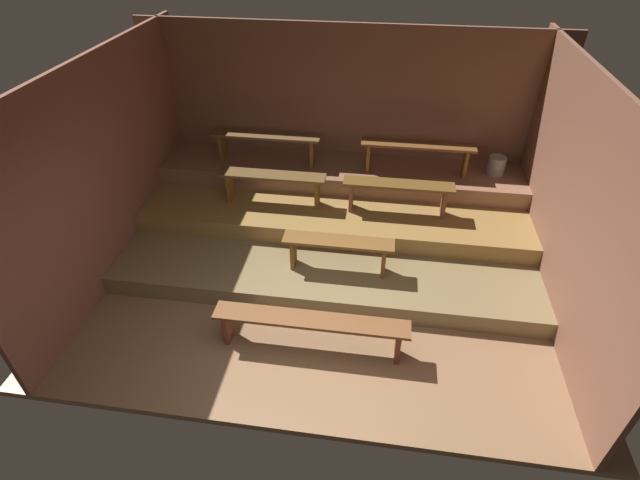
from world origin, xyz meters
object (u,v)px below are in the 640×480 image
object	(u,v)px
bench_floor_center	(311,324)
bench_upper_right	(417,150)
bench_lower_center	(338,247)
bench_upper_left	(266,141)
pail_upper	(497,165)
bench_middle_right	(398,190)
bench_middle_left	(273,181)

from	to	relation	value
bench_floor_center	bench_upper_right	size ratio (longest dim) A/B	1.31
bench_lower_center	bench_upper_right	size ratio (longest dim) A/B	0.84
bench_upper_left	bench_upper_right	xyz separation A→B (m)	(2.33, 0.00, 0.00)
bench_upper_left	pail_upper	size ratio (longest dim) A/B	6.04
bench_lower_center	pail_upper	distance (m)	2.98
bench_middle_right	bench_floor_center	bearing A→B (deg)	-111.86
bench_floor_center	bench_lower_center	world-z (taller)	bench_lower_center
bench_upper_left	bench_middle_right	bearing A→B (deg)	-19.87
bench_lower_center	pail_upper	bearing A→B (deg)	42.02
bench_floor_center	bench_upper_right	distance (m)	3.30
bench_middle_left	bench_upper_left	world-z (taller)	bench_upper_left
bench_middle_right	bench_upper_left	size ratio (longest dim) A/B	0.92
bench_upper_right	bench_floor_center	bearing A→B (deg)	-111.09
bench_middle_left	bench_upper_left	size ratio (longest dim) A/B	0.92
bench_upper_right	bench_upper_left	bearing A→B (deg)	180.00
bench_lower_center	bench_upper_left	distance (m)	2.35
bench_middle_left	pail_upper	world-z (taller)	pail_upper
bench_floor_center	bench_upper_left	distance (m)	3.31
bench_middle_right	bench_upper_left	distance (m)	2.22
bench_lower_center	bench_upper_right	xyz separation A→B (m)	(0.98, 1.85, 0.54)
bench_upper_right	pail_upper	distance (m)	1.25
bench_floor_center	bench_middle_right	bearing A→B (deg)	68.14
bench_upper_right	pail_upper	size ratio (longest dim) A/B	6.04
bench_lower_center	bench_upper_left	bearing A→B (deg)	126.21
bench_middle_right	bench_upper_left	world-z (taller)	bench_upper_left
bench_lower_center	bench_middle_left	xyz separation A→B (m)	(-1.10, 1.10, 0.27)
bench_upper_left	pail_upper	world-z (taller)	bench_upper_left
bench_lower_center	bench_middle_left	distance (m)	1.57
bench_floor_center	bench_lower_center	size ratio (longest dim) A/B	1.56
bench_upper_right	pail_upper	bearing A→B (deg)	6.45
bench_middle_right	bench_upper_right	bearing A→B (deg)	71.26
bench_middle_right	bench_upper_right	world-z (taller)	bench_upper_right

